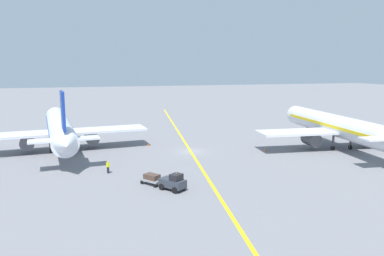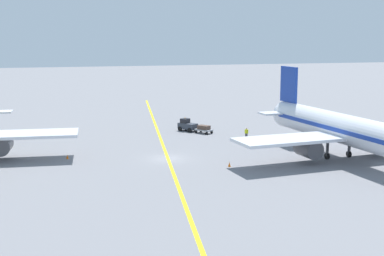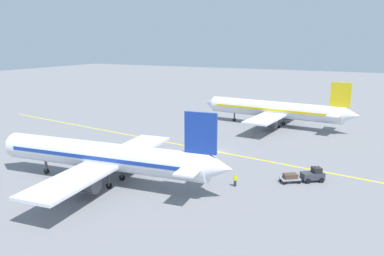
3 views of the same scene
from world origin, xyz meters
The scene contains 8 objects.
ground_plane centered at (0.00, 0.00, 0.00)m, with size 400.00×400.00×0.00m, color slate.
apron_yellow_centreline centered at (0.00, 0.00, 0.00)m, with size 0.40×120.00×0.01m, color yellow.
airplane_at_gate centered at (-20.41, 6.94, 3.71)m, with size 28.38×35.55×10.60m.
baggage_tug_dark centered at (-7.20, -17.94, 0.90)m, with size 2.97×3.31×2.11m.
baggage_cart_trailing centered at (-9.14, -15.27, 0.76)m, with size 2.66×2.93×1.24m.
ground_crew_worker centered at (-13.78, -9.11, 0.91)m, with size 0.42×0.46×1.68m.
traffic_cone_near_nose centered at (-5.94, 5.88, 0.28)m, with size 0.32×0.32×0.55m, color orange.
traffic_cone_mid_apron centered at (11.93, -3.09, 0.28)m, with size 0.32×0.32×0.55m, color orange.
Camera 2 is at (14.00, 62.52, 14.95)m, focal length 50.00 mm.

